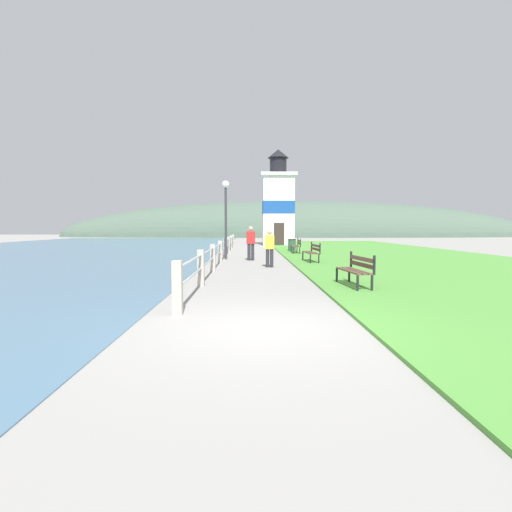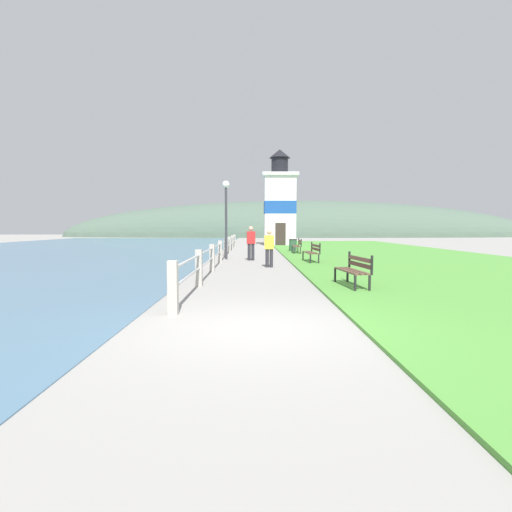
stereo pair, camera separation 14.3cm
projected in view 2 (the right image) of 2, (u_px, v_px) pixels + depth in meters
The scene contains 12 objects.
ground_plane at pixel (257, 328), 6.51m from camera, with size 160.00×160.00×0.00m, color gray.
grass_verge at pixel (393, 256), 21.93m from camera, with size 12.00×46.22×0.06m.
seawall_railing at pixel (223, 248), 20.01m from camera, with size 0.18×25.37×1.02m.
park_bench_near at pixel (354, 268), 10.69m from camera, with size 0.63×1.74×0.94m.
park_bench_midway at pixel (312, 251), 18.26m from camera, with size 0.57×1.83×0.94m.
park_bench_far at pixel (298, 245), 24.54m from camera, with size 0.55×2.00×0.94m.
lighthouse at pixel (280, 205), 35.72m from camera, with size 3.13×3.13×8.52m.
person_strolling at pixel (269, 247), 16.18m from camera, with size 0.39×0.24×1.53m.
person_by_railing at pixel (251, 242), 19.53m from camera, with size 0.42×0.25×1.67m.
trash_bin at pixel (293, 245), 26.40m from camera, with size 0.54×0.54×0.84m.
lamp_post at pixel (226, 205), 20.10m from camera, with size 0.36×0.36×3.96m.
distant_hillside at pixel (300, 237), 67.22m from camera, with size 80.00×16.00×12.00m.
Camera 2 is at (-0.07, -6.40, 1.65)m, focal length 28.00 mm.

